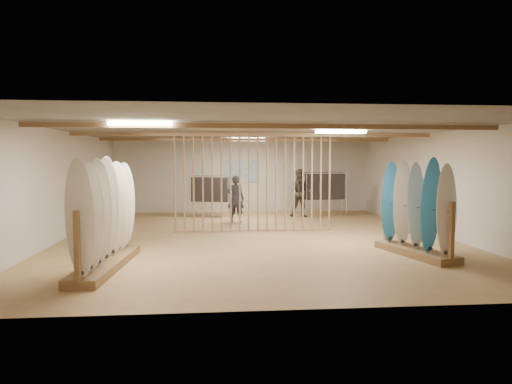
{
  "coord_description": "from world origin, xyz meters",
  "views": [
    {
      "loc": [
        -1.1,
        -12.03,
        2.04
      ],
      "look_at": [
        0.0,
        0.0,
        1.2
      ],
      "focal_mm": 32.0,
      "sensor_mm": 36.0,
      "label": 1
    }
  ],
  "objects": [
    {
      "name": "rack_right",
      "position": [
        3.19,
        -2.71,
        0.71
      ],
      "size": [
        1.1,
        2.26,
        2.08
      ],
      "rotation": [
        0.0,
        0.0,
        0.25
      ],
      "color": "olive",
      "rests_on": "floor"
    },
    {
      "name": "clothing_rack_a",
      "position": [
        -1.25,
        4.32,
        1.0
      ],
      "size": [
        1.39,
        0.71,
        1.54
      ],
      "rotation": [
        0.0,
        0.0,
        -0.28
      ],
      "color": "silver",
      "rests_on": "floor"
    },
    {
      "name": "ceiling",
      "position": [
        0.0,
        0.0,
        2.8
      ],
      "size": [
        12.0,
        12.0,
        0.0
      ],
      "primitive_type": "plane",
      "rotation": [
        3.14,
        0.0,
        0.0
      ],
      "color": "gray",
      "rests_on": "ground"
    },
    {
      "name": "wall_right",
      "position": [
        5.0,
        0.0,
        1.4
      ],
      "size": [
        0.0,
        12.0,
        12.0
      ],
      "primitive_type": "plane",
      "rotation": [
        1.57,
        0.0,
        -1.57
      ],
      "color": "beige",
      "rests_on": "ground"
    },
    {
      "name": "shopper_a",
      "position": [
        -0.41,
        2.81,
        0.88
      ],
      "size": [
        0.73,
        0.59,
        1.77
      ],
      "primitive_type": "imported",
      "rotation": [
        0.0,
        0.0,
        2.88
      ],
      "color": "#2A2C33",
      "rests_on": "floor"
    },
    {
      "name": "light_panels",
      "position": [
        0.0,
        0.0,
        2.74
      ],
      "size": [
        1.2,
        0.35,
        0.06
      ],
      "primitive_type": "cube",
      "color": "white",
      "rests_on": "ground"
    },
    {
      "name": "ceiling_slats",
      "position": [
        0.0,
        0.0,
        2.72
      ],
      "size": [
        9.5,
        6.12,
        0.1
      ],
      "primitive_type": "cube",
      "color": "olive",
      "rests_on": "ground"
    },
    {
      "name": "wall_left",
      "position": [
        -5.0,
        0.0,
        1.4
      ],
      "size": [
        0.0,
        12.0,
        12.0
      ],
      "primitive_type": "plane",
      "rotation": [
        1.57,
        0.0,
        1.57
      ],
      "color": "beige",
      "rests_on": "ground"
    },
    {
      "name": "bamboo_partition",
      "position": [
        0.0,
        0.8,
        1.4
      ],
      "size": [
        4.45,
        0.05,
        2.78
      ],
      "color": "#A97952",
      "rests_on": "ground"
    },
    {
      "name": "wall_back",
      "position": [
        0.0,
        6.0,
        1.4
      ],
      "size": [
        12.0,
        0.0,
        12.0
      ],
      "primitive_type": "plane",
      "rotation": [
        1.57,
        0.0,
        0.0
      ],
      "color": "beige",
      "rests_on": "ground"
    },
    {
      "name": "shopper_b",
      "position": [
        1.99,
        4.05,
        0.98
      ],
      "size": [
        1.05,
        0.87,
        1.96
      ],
      "primitive_type": "imported",
      "rotation": [
        0.0,
        0.0,
        -0.16
      ],
      "color": "#36322A",
      "rests_on": "floor"
    },
    {
      "name": "wall_front",
      "position": [
        0.0,
        -6.0,
        1.4
      ],
      "size": [
        12.0,
        0.0,
        12.0
      ],
      "primitive_type": "plane",
      "rotation": [
        -1.57,
        0.0,
        0.0
      ],
      "color": "beige",
      "rests_on": "ground"
    },
    {
      "name": "poster",
      "position": [
        0.0,
        5.98,
        1.6
      ],
      "size": [
        1.4,
        0.03,
        0.9
      ],
      "primitive_type": "cube",
      "color": "teal",
      "rests_on": "ground"
    },
    {
      "name": "clothing_rack_b",
      "position": [
        2.94,
        4.38,
        1.07
      ],
      "size": [
        1.54,
        0.55,
        1.65
      ],
      "rotation": [
        0.0,
        0.0,
        0.12
      ],
      "color": "silver",
      "rests_on": "floor"
    },
    {
      "name": "floor",
      "position": [
        0.0,
        0.0,
        0.0
      ],
      "size": [
        12.0,
        12.0,
        0.0
      ],
      "primitive_type": "plane",
      "color": "tan",
      "rests_on": "ground"
    },
    {
      "name": "rack_left",
      "position": [
        -3.15,
        -3.31,
        0.72
      ],
      "size": [
        0.78,
        3.03,
        2.1
      ],
      "rotation": [
        0.0,
        0.0,
        -0.07
      ],
      "color": "olive",
      "rests_on": "floor"
    }
  ]
}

